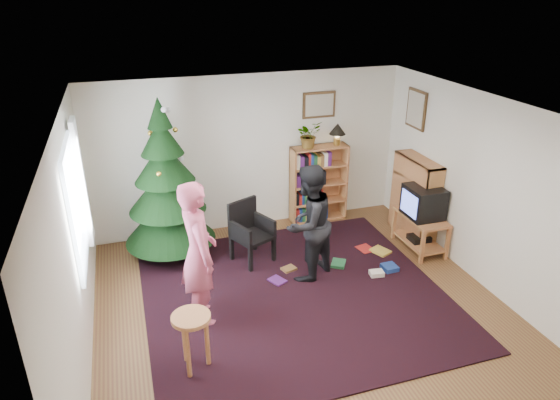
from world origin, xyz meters
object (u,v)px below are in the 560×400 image
object	(u,v)px
armchair	(251,229)
stool	(192,328)
person_by_chair	(308,223)
person_standing	(199,253)
potted_plant	(309,135)
bookshelf_back	(319,183)
picture_back	(319,105)
bookshelf_right	(415,197)
tv_stand	(420,229)
picture_right	(416,109)
crt_tv	(424,202)
christmas_tree	(167,194)
table_lamp	(337,130)

from	to	relation	value
armchair	stool	xyz separation A→B (m)	(-1.15, -2.04, 0.04)
stool	person_by_chair	world-z (taller)	person_by_chair
person_standing	potted_plant	world-z (taller)	person_standing
bookshelf_back	stool	bearing A→B (deg)	-130.91
picture_back	potted_plant	size ratio (longest dim) A/B	1.27
bookshelf_back	bookshelf_right	world-z (taller)	same
picture_back	bookshelf_right	world-z (taller)	picture_back
potted_plant	tv_stand	bearing A→B (deg)	-48.17
picture_right	stool	distance (m)	4.81
picture_back	tv_stand	distance (m)	2.50
crt_tv	person_standing	size ratio (longest dim) A/B	0.30
christmas_tree	potted_plant	size ratio (longest dim) A/B	5.49
armchair	person_by_chair	world-z (taller)	person_by_chair
crt_tv	potted_plant	bearing A→B (deg)	131.77
bookshelf_back	table_lamp	xyz separation A→B (m)	(0.30, 0.00, 0.88)
picture_back	armchair	distance (m)	2.32
person_by_chair	potted_plant	distance (m)	1.90
armchair	christmas_tree	bearing A→B (deg)	132.61
christmas_tree	person_by_chair	size ratio (longest dim) A/B	1.46
bookshelf_right	potted_plant	bearing A→B (deg)	53.89
picture_back	stool	distance (m)	4.30
bookshelf_right	tv_stand	xyz separation A→B (m)	(-0.12, -0.41, -0.34)
table_lamp	tv_stand	bearing A→B (deg)	-61.28
christmas_tree	bookshelf_right	distance (m)	3.79
christmas_tree	bookshelf_right	size ratio (longest dim) A/B	1.83
picture_right	bookshelf_right	world-z (taller)	picture_right
armchair	person_standing	bearing A→B (deg)	-152.12
bookshelf_back	person_by_chair	size ratio (longest dim) A/B	0.80
armchair	table_lamp	bearing A→B (deg)	4.06
tv_stand	table_lamp	size ratio (longest dim) A/B	2.41
christmas_tree	crt_tv	distance (m)	3.75
person_by_chair	table_lamp	size ratio (longest dim) A/B	4.54
bookshelf_right	crt_tv	world-z (taller)	bookshelf_right
tv_stand	stool	xyz separation A→B (m)	(-3.67, -1.54, 0.20)
potted_plant	person_standing	bearing A→B (deg)	-135.23
bookshelf_back	crt_tv	distance (m)	1.81
stool	tv_stand	bearing A→B (deg)	22.72
potted_plant	table_lamp	bearing A→B (deg)	0.00
christmas_tree	stool	distance (m)	2.55
christmas_tree	crt_tv	size ratio (longest dim) A/B	4.48
picture_back	bookshelf_back	size ratio (longest dim) A/B	0.42
bookshelf_right	stool	bearing A→B (deg)	117.22
picture_right	person_by_chair	bearing A→B (deg)	-153.82
bookshelf_right	table_lamp	xyz separation A→B (m)	(-0.91, 1.03, 0.88)
picture_back	person_standing	bearing A→B (deg)	-136.25
christmas_tree	bookshelf_back	size ratio (longest dim) A/B	1.83
picture_back	crt_tv	size ratio (longest dim) A/B	1.04
picture_back	stool	world-z (taller)	picture_back
picture_right	crt_tv	world-z (taller)	picture_right
crt_tv	person_standing	bearing A→B (deg)	-168.64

